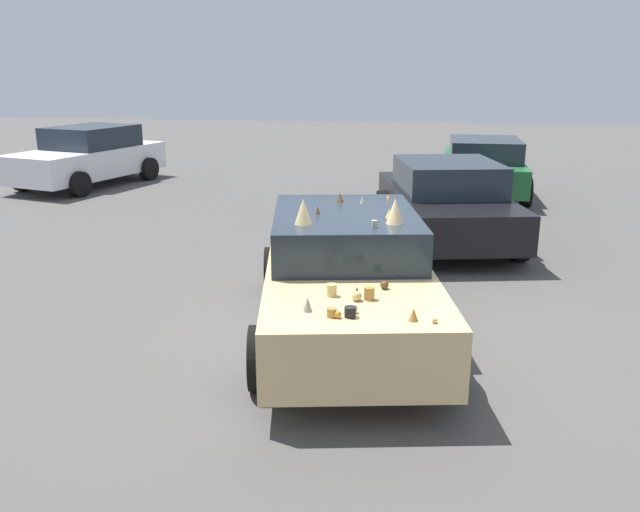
# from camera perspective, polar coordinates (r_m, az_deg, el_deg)

# --- Properties ---
(ground_plane) EXTENTS (60.00, 60.00, 0.00)m
(ground_plane) POSITION_cam_1_polar(r_m,az_deg,el_deg) (7.62, 2.24, -6.61)
(ground_plane) COLOR #514F4C
(art_car_decorated) EXTENTS (4.72, 2.63, 1.66)m
(art_car_decorated) POSITION_cam_1_polar(r_m,az_deg,el_deg) (7.41, 2.28, -1.45)
(art_car_decorated) COLOR #D8BC7F
(art_car_decorated) RESTS_ON ground
(parked_sedan_far_left) EXTENTS (4.52, 2.67, 1.43)m
(parked_sedan_far_left) POSITION_cam_1_polar(r_m,az_deg,el_deg) (11.54, 11.07, 4.80)
(parked_sedan_far_left) COLOR black
(parked_sedan_far_left) RESTS_ON ground
(parked_sedan_behind_left) EXTENTS (4.54, 2.78, 1.51)m
(parked_sedan_behind_left) POSITION_cam_1_polar(r_m,az_deg,el_deg) (17.96, -19.84, 8.33)
(parked_sedan_behind_left) COLOR white
(parked_sedan_behind_left) RESTS_ON ground
(parked_sedan_near_left) EXTENTS (4.33, 1.99, 1.37)m
(parked_sedan_near_left) POSITION_cam_1_polar(r_m,az_deg,el_deg) (16.08, 14.23, 7.75)
(parked_sedan_near_left) COLOR #1E602D
(parked_sedan_near_left) RESTS_ON ground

